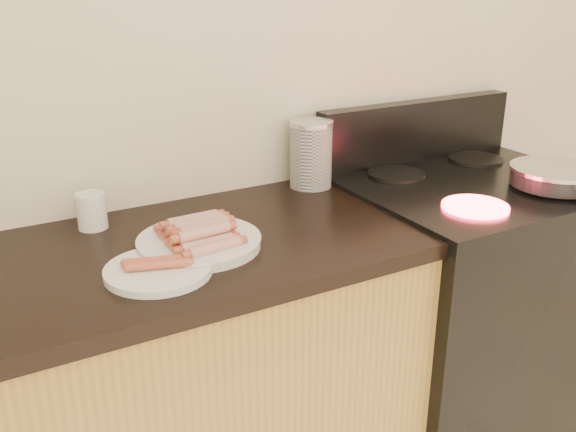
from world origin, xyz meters
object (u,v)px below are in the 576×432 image
side_plate (158,270)px  mug (92,211)px  stove (461,312)px  canister (311,154)px  main_plate (199,244)px  frying_pan (556,176)px

side_plate → mug: mug is taller
stove → mug: 1.23m
canister → side_plate: bearing=-149.8°
side_plate → mug: bearing=99.6°
mug → main_plate: bearing=-52.9°
frying_pan → mug: mug is taller
stove → main_plate: size_ratio=3.13×
stove → canister: 0.74m
canister → mug: bearing=-178.8°
stove → frying_pan: bearing=-46.0°
frying_pan → mug: size_ratio=4.71×
side_plate → canister: (0.60, 0.35, 0.09)m
frying_pan → side_plate: size_ratio=1.87×
side_plate → stove: bearing=5.9°
frying_pan → canister: 0.72m
canister → main_plate: bearing=-150.8°
side_plate → mug: size_ratio=2.52×
frying_pan → main_plate: size_ratio=1.50×
canister → frying_pan: bearing=-34.0°
main_plate → side_plate: main_plate is taller
frying_pan → canister: size_ratio=2.18×
stove → canister: canister is taller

